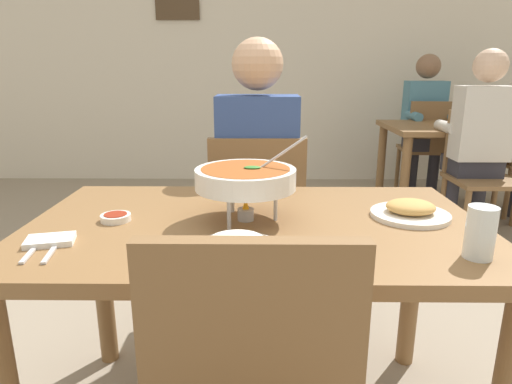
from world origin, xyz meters
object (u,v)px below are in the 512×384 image
patron_bg_middle (425,117)px  chair_bg_right (479,167)px  curry_bowl (246,179)px  drink_glass (480,235)px  sauce_dish (116,217)px  chair_bg_middle (428,143)px  dining_table_main (255,254)px  chair_diner_main (257,218)px  dining_table_far (448,141)px  diner_main (257,167)px  rice_plate (237,247)px  patron_bg_right (478,133)px  appetizer_plate (410,211)px

patron_bg_middle → chair_bg_right: bearing=-89.2°
curry_bowl → drink_glass: curry_bowl is taller
sauce_dish → drink_glass: (0.97, -0.26, 0.05)m
curry_bowl → chair_bg_middle: curry_bowl is taller
chair_bg_right → patron_bg_middle: (-0.01, 1.11, 0.24)m
dining_table_main → chair_diner_main: (-0.00, 0.69, -0.12)m
dining_table_main → drink_glass: 0.63m
curry_bowl → dining_table_far: size_ratio=0.33×
drink_glass → patron_bg_middle: (1.00, 3.18, -0.05)m
drink_glass → diner_main: bearing=119.0°
rice_plate → chair_bg_middle: (1.61, 3.09, -0.25)m
patron_bg_middle → curry_bowl: bearing=-118.4°
drink_glass → patron_bg_right: size_ratio=0.10×
chair_bg_right → patron_bg_middle: 1.13m
drink_glass → patron_bg_right: (0.98, 2.08, -0.05)m
chair_diner_main → chair_bg_middle: same height
rice_plate → chair_bg_right: size_ratio=0.27×
chair_diner_main → appetizer_plate: bearing=-53.4°
dining_table_main → sauce_dish: sauce_dish is taller
rice_plate → diner_main: bearing=87.5°
rice_plate → patron_bg_right: (1.57, 2.07, -0.01)m
drink_glass → dining_table_far: bearing=69.0°
sauce_dish → patron_bg_middle: patron_bg_middle is taller
diner_main → sauce_dish: (-0.42, -0.73, 0.00)m
diner_main → chair_bg_right: diner_main is taller
appetizer_plate → dining_table_far: size_ratio=0.24×
rice_plate → patron_bg_middle: patron_bg_middle is taller
dining_table_far → chair_bg_right: (0.01, -0.54, -0.10)m
patron_bg_middle → patron_bg_right: 1.10m
dining_table_main → patron_bg_middle: 3.31m
curry_bowl → appetizer_plate: 0.52m
curry_bowl → rice_plate: size_ratio=1.39×
diner_main → dining_table_far: diner_main is taller
sauce_dish → patron_bg_middle: (1.97, 2.92, -0.00)m
curry_bowl → patron_bg_right: (1.56, 1.81, -0.12)m
dining_table_main → chair_diner_main: bearing=90.0°
diner_main → patron_bg_middle: size_ratio=1.00×
dining_table_main → chair_bg_middle: bearing=61.1°
appetizer_plate → patron_bg_right: 2.06m
diner_main → drink_glass: bearing=-61.0°
patron_bg_middle → dining_table_far: bearing=-89.7°
chair_bg_right → chair_bg_middle: bearing=89.4°
chair_bg_middle → patron_bg_right: patron_bg_right is taller
rice_plate → sauce_dish: bearing=147.2°
chair_bg_right → patron_bg_middle: patron_bg_middle is taller
dining_table_main → curry_bowl: bearing=158.2°
appetizer_plate → sauce_dish: 0.90m
chair_diner_main → rice_plate: chair_diner_main is taller
dining_table_main → curry_bowl: (-0.03, 0.01, 0.24)m
chair_diner_main → drink_glass: (0.54, -0.95, 0.29)m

